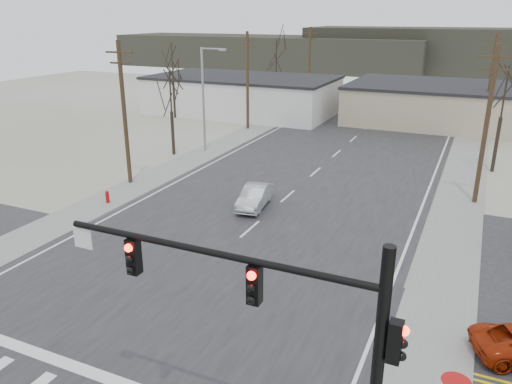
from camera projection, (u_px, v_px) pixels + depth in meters
ground at (172, 298)px, 21.59m from camera, size 140.00×140.00×0.00m
main_road at (293, 192)px, 34.44m from camera, size 18.00×110.00×0.05m
cross_road at (172, 298)px, 21.58m from camera, size 90.00×10.00×0.04m
sidewalk_left at (198, 157)px, 42.86m from camera, size 3.00×90.00×0.06m
sidewalk_right at (461, 191)px, 34.60m from camera, size 3.00×90.00×0.06m
traffic_signal_mast at (297, 329)px, 11.62m from camera, size 8.95×0.43×7.20m
fire_hydrant at (107, 197)px, 32.27m from camera, size 0.24×0.24×0.87m
building_left_far at (242, 95)px, 61.36m from camera, size 22.30×12.30×4.50m
building_right_far at (471, 105)px, 54.69m from camera, size 26.30×14.30×4.30m
upole_left_b at (124, 112)px, 34.60m from camera, size 2.20×0.30×10.00m
upole_left_c at (247, 79)px, 51.75m from camera, size 2.20×0.30×10.00m
upole_left_d at (309, 63)px, 68.89m from camera, size 2.20×0.30×10.00m
upole_right_a at (487, 124)px, 30.78m from camera, size 2.20×0.30×10.00m
upole_right_b at (490, 82)px, 49.64m from camera, size 2.20×0.30×10.00m
streetlight_main at (205, 94)px, 42.95m from camera, size 2.40×0.25×9.00m
tree_left_near at (171, 94)px, 42.04m from camera, size 3.30×3.30×7.35m
tree_right_mid at (505, 95)px, 37.01m from camera, size 3.74×3.74×8.33m
tree_left_far at (276, 58)px, 64.37m from camera, size 3.96×3.96×8.82m
tree_left_mid at (172, 63)px, 57.20m from camera, size 3.96×3.96×8.82m
hill_left at (267, 52)px, 112.92m from camera, size 70.00×18.00×7.00m
hill_center at (512, 53)px, 96.53m from camera, size 80.00×18.00×9.00m
sedan_crossing at (255, 197)px, 31.54m from camera, size 1.99×4.26×1.35m
car_far_a at (378, 113)px, 57.52m from camera, size 2.62×5.52×1.56m
car_far_b at (357, 103)px, 64.12m from camera, size 2.87×4.81×1.53m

